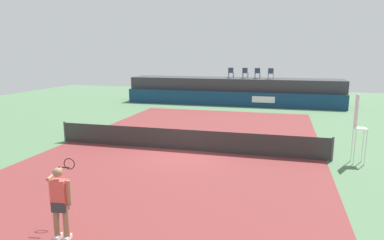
# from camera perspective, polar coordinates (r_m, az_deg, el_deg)

# --- Properties ---
(ground_plane) EXTENTS (48.00, 48.00, 0.00)m
(ground_plane) POSITION_cam_1_polar(r_m,az_deg,el_deg) (18.45, 1.44, -2.51)
(ground_plane) COLOR #4C704C
(court_inner) EXTENTS (12.00, 22.00, 0.00)m
(court_inner) POSITION_cam_1_polar(r_m,az_deg,el_deg) (15.65, -1.13, -4.99)
(court_inner) COLOR maroon
(court_inner) RESTS_ON ground
(sponsor_wall) EXTENTS (18.00, 0.22, 1.20)m
(sponsor_wall) POSITION_cam_1_polar(r_m,az_deg,el_deg) (28.50, 6.38, 3.47)
(sponsor_wall) COLOR navy
(sponsor_wall) RESTS_ON ground
(spectator_platform) EXTENTS (18.00, 2.80, 2.20)m
(spectator_platform) POSITION_cam_1_polar(r_m,az_deg,el_deg) (30.21, 6.89, 4.84)
(spectator_platform) COLOR #38383D
(spectator_platform) RESTS_ON ground
(spectator_chair_far_left) EXTENTS (0.44, 0.44, 0.89)m
(spectator_chair_far_left) POSITION_cam_1_polar(r_m,az_deg,el_deg) (29.96, 6.47, 7.86)
(spectator_chair_far_left) COLOR #2D3D56
(spectator_chair_far_left) RESTS_ON spectator_platform
(spectator_chair_left) EXTENTS (0.48, 0.48, 0.89)m
(spectator_chair_left) POSITION_cam_1_polar(r_m,az_deg,el_deg) (29.84, 8.79, 7.79)
(spectator_chair_left) COLOR #2D3D56
(spectator_chair_left) RESTS_ON spectator_platform
(spectator_chair_center) EXTENTS (0.44, 0.44, 0.89)m
(spectator_chair_center) POSITION_cam_1_polar(r_m,az_deg,el_deg) (29.66, 10.78, 7.70)
(spectator_chair_center) COLOR #2D3D56
(spectator_chair_center) RESTS_ON spectator_platform
(spectator_chair_right) EXTENTS (0.44, 0.44, 0.89)m
(spectator_chair_right) POSITION_cam_1_polar(r_m,az_deg,el_deg) (29.44, 12.90, 7.60)
(spectator_chair_right) COLOR #2D3D56
(spectator_chair_right) RESTS_ON spectator_platform
(umpire_chair) EXTENTS (0.47, 0.47, 2.76)m
(umpire_chair) POSITION_cam_1_polar(r_m,az_deg,el_deg) (14.99, 25.75, -0.58)
(umpire_chair) COLOR white
(umpire_chair) RESTS_ON ground
(tennis_net) EXTENTS (12.40, 0.02, 0.95)m
(tennis_net) POSITION_cam_1_polar(r_m,az_deg,el_deg) (15.52, -1.13, -3.31)
(tennis_net) COLOR #2D2D2D
(tennis_net) RESTS_ON ground
(net_post_near) EXTENTS (0.10, 0.10, 1.00)m
(net_post_near) POSITION_cam_1_polar(r_m,az_deg,el_deg) (18.18, -20.28, -1.79)
(net_post_near) COLOR #4C4C51
(net_post_near) RESTS_ON ground
(net_post_far) EXTENTS (0.10, 0.10, 1.00)m
(net_post_far) POSITION_cam_1_polar(r_m,az_deg,el_deg) (15.09, 22.21, -4.47)
(net_post_far) COLOR #4C4C51
(net_post_far) RESTS_ON ground
(tennis_player) EXTENTS (0.78, 1.13, 1.77)m
(tennis_player) POSITION_cam_1_polar(r_m,az_deg,el_deg) (8.74, -20.97, -12.35)
(tennis_player) COLOR white
(tennis_player) RESTS_ON court_inner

